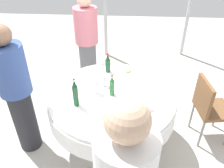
% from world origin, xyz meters
% --- Properties ---
extents(ground_plane, '(10.00, 10.00, 0.00)m').
position_xyz_m(ground_plane, '(0.00, 0.00, 0.00)').
color(ground_plane, '#B7B2A8').
extents(dining_table, '(1.46, 1.46, 0.74)m').
position_xyz_m(dining_table, '(0.00, 0.00, 0.59)').
color(dining_table, white).
rests_on(dining_table, ground_plane).
extents(bottle_green_north, '(0.06, 0.06, 0.25)m').
position_xyz_m(bottle_green_north, '(0.00, 0.00, 0.86)').
color(bottle_green_north, '#2D6B38').
rests_on(bottle_green_north, dining_table).
extents(bottle_dark_green_rear, '(0.06, 0.06, 0.33)m').
position_xyz_m(bottle_dark_green_rear, '(-0.20, 0.36, 0.89)').
color(bottle_dark_green_rear, '#194728').
rests_on(bottle_dark_green_rear, dining_table).
extents(bottle_dark_green_east, '(0.07, 0.07, 0.26)m').
position_xyz_m(bottle_dark_green_east, '(0.49, 0.09, 0.86)').
color(bottle_dark_green_east, '#194728').
rests_on(bottle_dark_green_east, dining_table).
extents(wine_glass_right, '(0.07, 0.07, 0.14)m').
position_xyz_m(wine_glass_right, '(0.17, 0.11, 0.84)').
color(wine_glass_right, white).
rests_on(wine_glass_right, dining_table).
extents(wine_glass_south, '(0.06, 0.06, 0.15)m').
position_xyz_m(wine_glass_south, '(-0.20, -0.36, 0.85)').
color(wine_glass_south, white).
rests_on(wine_glass_south, dining_table).
extents(wine_glass_far, '(0.07, 0.07, 0.14)m').
position_xyz_m(wine_glass_far, '(-0.50, 0.05, 0.84)').
color(wine_glass_far, white).
rests_on(wine_glass_far, dining_table).
extents(wine_glass_near, '(0.07, 0.07, 0.16)m').
position_xyz_m(wine_glass_near, '(0.03, 0.19, 0.86)').
color(wine_glass_near, white).
rests_on(wine_glass_near, dining_table).
extents(plate_west, '(0.20, 0.20, 0.02)m').
position_xyz_m(plate_west, '(0.11, -0.24, 0.75)').
color(plate_west, white).
rests_on(plate_west, dining_table).
extents(plate_mid, '(0.24, 0.24, 0.04)m').
position_xyz_m(plate_mid, '(-0.28, -0.10, 0.75)').
color(plate_mid, white).
rests_on(plate_mid, dining_table).
extents(plate_outer, '(0.22, 0.22, 0.04)m').
position_xyz_m(plate_outer, '(0.49, -0.17, 0.75)').
color(plate_outer, white).
rests_on(plate_outer, dining_table).
extents(plate_front, '(0.20, 0.20, 0.02)m').
position_xyz_m(plate_front, '(0.17, 0.38, 0.75)').
color(plate_front, white).
rests_on(plate_front, dining_table).
extents(knife_rear, '(0.17, 0.09, 0.00)m').
position_xyz_m(knife_rear, '(0.34, -0.47, 0.74)').
color(knife_rear, silver).
rests_on(knife_rear, dining_table).
extents(person_north, '(0.34, 0.34, 1.59)m').
position_xyz_m(person_north, '(1.07, 0.44, 0.83)').
color(person_north, slate).
rests_on(person_north, ground_plane).
extents(person_east, '(0.34, 0.34, 1.59)m').
position_xyz_m(person_east, '(-0.14, 1.02, 0.83)').
color(person_east, '#26262B').
rests_on(person_east, ground_plane).
extents(chair_far, '(0.45, 0.45, 0.87)m').
position_xyz_m(chair_far, '(0.15, -1.16, 0.52)').
color(chair_far, brown).
rests_on(chair_far, ground_plane).
extents(tent_pole_main, '(0.07, 0.07, 2.31)m').
position_xyz_m(tent_pole_main, '(2.41, 0.28, 1.16)').
color(tent_pole_main, '#B2B5B7').
rests_on(tent_pole_main, ground_plane).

